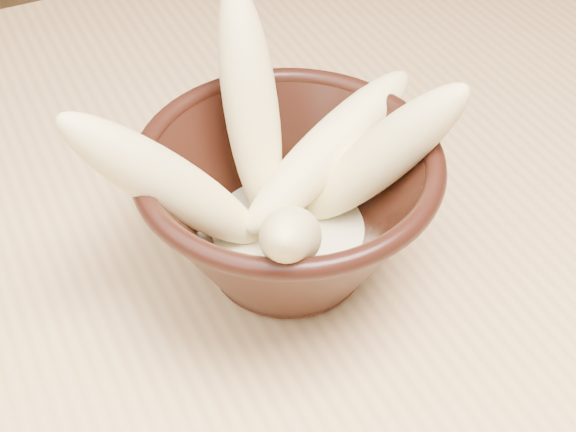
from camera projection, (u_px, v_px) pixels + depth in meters
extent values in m
cube|color=#D8B177|center=(191.00, 252.00, 0.62)|extent=(1.20, 0.80, 0.04)
cylinder|color=tan|center=(453.00, 166.00, 1.27)|extent=(0.05, 0.05, 0.71)
cylinder|color=black|center=(288.00, 264.00, 0.57)|extent=(0.09, 0.09, 0.01)
cylinder|color=black|center=(288.00, 244.00, 0.56)|extent=(0.09, 0.09, 0.01)
torus|color=black|center=(288.00, 161.00, 0.51)|extent=(0.20, 0.20, 0.01)
cylinder|color=beige|center=(288.00, 234.00, 0.55)|extent=(0.11, 0.11, 0.02)
ellipsoid|color=#E9DC8A|center=(250.00, 103.00, 0.53)|extent=(0.06, 0.11, 0.16)
ellipsoid|color=#E9DC8A|center=(168.00, 183.00, 0.49)|extent=(0.14, 0.07, 0.15)
ellipsoid|color=#E9DC8A|center=(382.00, 156.00, 0.52)|extent=(0.13, 0.09, 0.14)
ellipsoid|color=#E9DC8A|center=(330.00, 149.00, 0.54)|extent=(0.17, 0.09, 0.08)
ellipsoid|color=#E9DC8A|center=(291.00, 237.00, 0.48)|extent=(0.10, 0.12, 0.12)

